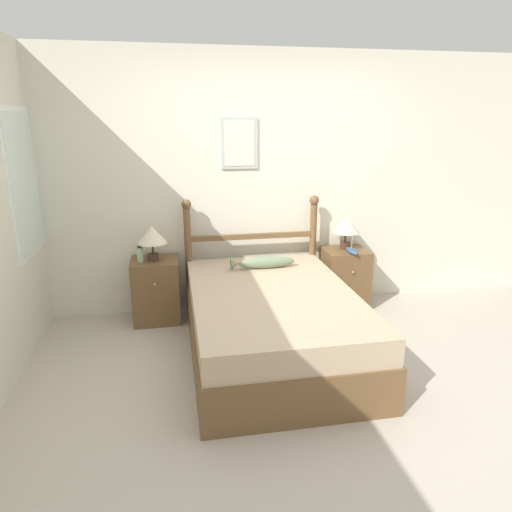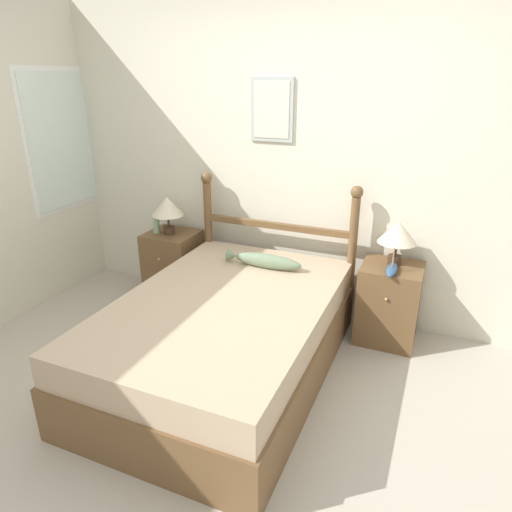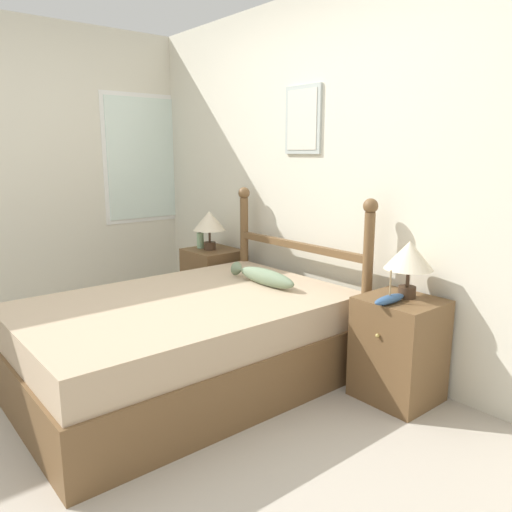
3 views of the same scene
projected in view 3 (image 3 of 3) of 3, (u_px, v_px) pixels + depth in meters
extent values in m
plane|color=#B7AD9E|center=(106.00, 421.00, 2.74)|extent=(16.00, 16.00, 0.00)
cube|color=beige|center=(327.00, 177.00, 3.56)|extent=(6.40, 0.06, 2.55)
cube|color=#ADB7B2|center=(303.00, 120.00, 3.61)|extent=(0.35, 0.02, 0.48)
cube|color=beige|center=(302.00, 120.00, 3.60)|extent=(0.29, 0.01, 0.42)
cube|color=white|center=(154.00, 159.00, 4.96)|extent=(0.01, 1.06, 1.24)
cube|color=silver|center=(154.00, 159.00, 4.96)|extent=(0.01, 0.98, 1.16)
cube|color=brown|center=(187.00, 357.00, 3.16)|extent=(1.34, 2.01, 0.35)
cube|color=tan|center=(185.00, 315.00, 3.10)|extent=(1.30, 1.97, 0.21)
cylinder|color=brown|center=(244.00, 263.00, 4.17)|extent=(0.07, 0.07, 1.08)
sphere|color=brown|center=(244.00, 193.00, 4.05)|extent=(0.10, 0.10, 0.10)
cylinder|color=brown|center=(366.00, 296.00, 3.21)|extent=(0.07, 0.07, 1.08)
sphere|color=brown|center=(371.00, 206.00, 3.09)|extent=(0.10, 0.10, 0.10)
cube|color=brown|center=(298.00, 246.00, 3.64)|extent=(1.27, 0.05, 0.05)
cube|color=brown|center=(213.00, 284.00, 4.40)|extent=(0.44, 0.40, 0.62)
sphere|color=tan|center=(192.00, 272.00, 4.24)|extent=(0.02, 0.02, 0.02)
cube|color=brown|center=(399.00, 349.00, 2.95)|extent=(0.44, 0.40, 0.62)
sphere|color=tan|center=(377.00, 336.00, 2.79)|extent=(0.02, 0.02, 0.02)
cylinder|color=#422D1E|center=(210.00, 246.00, 4.32)|extent=(0.10, 0.10, 0.07)
cylinder|color=#422D1E|center=(210.00, 236.00, 4.31)|extent=(0.02, 0.02, 0.10)
cone|color=beige|center=(209.00, 221.00, 4.28)|extent=(0.28, 0.28, 0.16)
cylinder|color=#422D1E|center=(407.00, 292.00, 2.91)|extent=(0.10, 0.10, 0.07)
cylinder|color=#422D1E|center=(408.00, 278.00, 2.89)|extent=(0.02, 0.02, 0.10)
cone|color=beige|center=(409.00, 255.00, 2.86)|extent=(0.28, 0.28, 0.16)
cylinder|color=#99C699|center=(200.00, 240.00, 4.39)|extent=(0.06, 0.06, 0.14)
sphere|color=#333338|center=(200.00, 231.00, 4.38)|extent=(0.04, 0.04, 0.04)
ellipsoid|color=#335684|center=(389.00, 299.00, 2.80)|extent=(0.07, 0.25, 0.05)
cylinder|color=#997F56|center=(390.00, 283.00, 2.78)|extent=(0.01, 0.01, 0.14)
ellipsoid|color=gray|center=(266.00, 277.00, 3.39)|extent=(0.54, 0.10, 0.11)
cone|color=gray|center=(239.00, 269.00, 3.62)|extent=(0.07, 0.10, 0.10)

